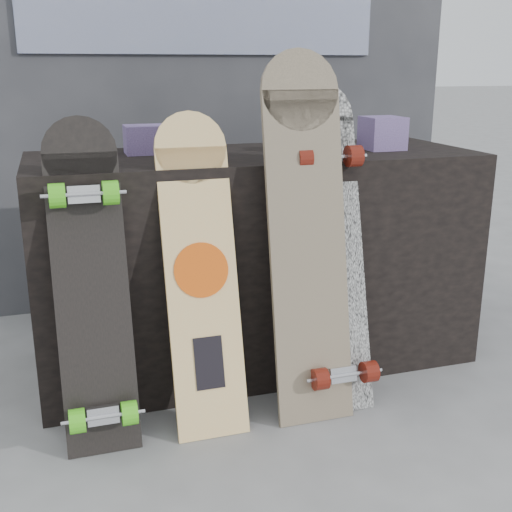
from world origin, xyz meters
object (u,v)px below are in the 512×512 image
object	(u,v)px
vendor_table	(256,260)
longboard_cascadia	(329,243)
longboard_geisha	(200,265)
skateboard_dark	(91,282)
longboard_celtic	(307,228)

from	to	relation	value
vendor_table	longboard_cascadia	distance (m)	0.41
vendor_table	longboard_geisha	size ratio (longest dim) A/B	1.64
skateboard_dark	longboard_celtic	bearing A→B (deg)	-1.39
vendor_table	skateboard_dark	xyz separation A→B (m)	(-0.62, -0.38, 0.10)
longboard_celtic	vendor_table	bearing A→B (deg)	96.47
longboard_geisha	skateboard_dark	xyz separation A→B (m)	(-0.33, -0.01, -0.02)
longboard_celtic	longboard_cascadia	world-z (taller)	longboard_celtic
longboard_cascadia	skateboard_dark	bearing A→B (deg)	-178.32
longboard_cascadia	skateboard_dark	world-z (taller)	longboard_cascadia
vendor_table	longboard_geisha	bearing A→B (deg)	-128.76
vendor_table	longboard_celtic	xyz separation A→B (m)	(0.04, -0.39, 0.21)
longboard_celtic	longboard_cascadia	bearing A→B (deg)	22.25
longboard_geisha	longboard_celtic	world-z (taller)	longboard_celtic
vendor_table	longboard_celtic	world-z (taller)	longboard_celtic
vendor_table	longboard_cascadia	xyz separation A→B (m)	(0.14, -0.35, 0.15)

